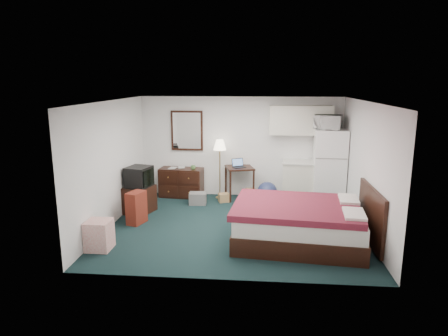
# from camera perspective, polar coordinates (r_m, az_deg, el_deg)

# --- Properties ---
(floor) EXTENTS (5.00, 4.50, 0.01)m
(floor) POSITION_cam_1_polar(r_m,az_deg,el_deg) (8.18, 1.54, -8.25)
(floor) COLOR black
(floor) RESTS_ON ground
(ceiling) EXTENTS (5.00, 4.50, 0.01)m
(ceiling) POSITION_cam_1_polar(r_m,az_deg,el_deg) (7.67, 1.65, 9.51)
(ceiling) COLOR white
(ceiling) RESTS_ON walls
(walls) EXTENTS (5.01, 4.51, 2.50)m
(walls) POSITION_cam_1_polar(r_m,az_deg,el_deg) (7.83, 1.59, 0.34)
(walls) COLOR white
(walls) RESTS_ON floor
(mirror) EXTENTS (0.80, 0.06, 1.00)m
(mirror) POSITION_cam_1_polar(r_m,az_deg,el_deg) (10.10, -5.31, 5.34)
(mirror) COLOR white
(mirror) RESTS_ON walls
(upper_cabinets) EXTENTS (1.50, 0.35, 0.70)m
(upper_cabinets) POSITION_cam_1_polar(r_m,az_deg,el_deg) (9.81, 10.92, 6.72)
(upper_cabinets) COLOR silver
(upper_cabinets) RESTS_ON walls
(headboard) EXTENTS (0.06, 1.56, 1.00)m
(headboard) POSITION_cam_1_polar(r_m,az_deg,el_deg) (7.56, 20.26, -6.39)
(headboard) COLOR black
(headboard) RESTS_ON walls
(dresser) EXTENTS (1.11, 0.59, 0.73)m
(dresser) POSITION_cam_1_polar(r_m,az_deg,el_deg) (10.14, -6.10, -2.06)
(dresser) COLOR black
(dresser) RESTS_ON floor
(floor_lamp) EXTENTS (0.33, 0.33, 1.47)m
(floor_lamp) POSITION_cam_1_polar(r_m,az_deg,el_deg) (9.87, -0.60, -0.17)
(floor_lamp) COLOR #C29346
(floor_lamp) RESTS_ON floor
(desk) EXTENTS (0.78, 0.78, 0.80)m
(desk) POSITION_cam_1_polar(r_m,az_deg,el_deg) (9.90, 2.21, -2.12)
(desk) COLOR black
(desk) RESTS_ON floor
(exercise_ball) EXTENTS (0.53, 0.53, 0.49)m
(exercise_ball) POSITION_cam_1_polar(r_m,az_deg,el_deg) (9.74, 6.19, -3.41)
(exercise_ball) COLOR navy
(exercise_ball) RESTS_ON floor
(kitchen_counter) EXTENTS (0.92, 0.73, 0.94)m
(kitchen_counter) POSITION_cam_1_polar(r_m,az_deg,el_deg) (9.91, 10.92, -1.92)
(kitchen_counter) COLOR silver
(kitchen_counter) RESTS_ON floor
(fridge) EXTENTS (0.77, 0.77, 1.78)m
(fridge) POSITION_cam_1_polar(r_m,az_deg,el_deg) (9.78, 14.80, 0.21)
(fridge) COLOR white
(fridge) RESTS_ON floor
(bed) EXTENTS (2.39, 1.96, 0.71)m
(bed) POSITION_cam_1_polar(r_m,az_deg,el_deg) (7.40, 10.60, -7.82)
(bed) COLOR #53162A
(bed) RESTS_ON floor
(tv_stand) EXTENTS (0.76, 0.80, 0.59)m
(tv_stand) POSITION_cam_1_polar(r_m,az_deg,el_deg) (9.12, -12.18, -4.39)
(tv_stand) COLOR black
(tv_stand) RESTS_ON floor
(suitcase) EXTENTS (0.37, 0.47, 0.67)m
(suitcase) POSITION_cam_1_polar(r_m,az_deg,el_deg) (8.41, -12.40, -5.56)
(suitcase) COLOR maroon
(suitcase) RESTS_ON floor
(retail_box) EXTENTS (0.42, 0.42, 0.52)m
(retail_box) POSITION_cam_1_polar(r_m,az_deg,el_deg) (7.35, -17.41, -9.12)
(retail_box) COLOR white
(retail_box) RESTS_ON floor
(file_bin) EXTENTS (0.41, 0.32, 0.28)m
(file_bin) POSITION_cam_1_polar(r_m,az_deg,el_deg) (9.54, -3.77, -4.36)
(file_bin) COLOR slate
(file_bin) RESTS_ON floor
(cardboard_box_a) EXTENTS (0.30, 0.28, 0.21)m
(cardboard_box_a) POSITION_cam_1_polar(r_m,az_deg,el_deg) (9.70, -0.03, -4.25)
(cardboard_box_a) COLOR #A98543
(cardboard_box_a) RESTS_ON floor
(cardboard_box_b) EXTENTS (0.27, 0.31, 0.29)m
(cardboard_box_b) POSITION_cam_1_polar(r_m,az_deg,el_deg) (9.80, 3.81, -3.86)
(cardboard_box_b) COLOR #A98543
(cardboard_box_b) RESTS_ON floor
(laptop) EXTENTS (0.37, 0.35, 0.20)m
(laptop) POSITION_cam_1_polar(r_m,az_deg,el_deg) (9.72, 2.20, 0.66)
(laptop) COLOR black
(laptop) RESTS_ON desk
(crt_tv) EXTENTS (0.61, 0.64, 0.45)m
(crt_tv) POSITION_cam_1_polar(r_m,az_deg,el_deg) (8.95, -12.07, -1.23)
(crt_tv) COLOR black
(crt_tv) RESTS_ON tv_stand
(microwave) EXTENTS (0.68, 0.50, 0.41)m
(microwave) POSITION_cam_1_polar(r_m,az_deg,el_deg) (9.57, 14.63, 6.59)
(microwave) COLOR white
(microwave) RESTS_ON fridge
(book_a) EXTENTS (0.18, 0.05, 0.24)m
(book_a) POSITION_cam_1_polar(r_m,az_deg,el_deg) (10.08, -7.80, 0.65)
(book_a) COLOR #A98543
(book_a) RESTS_ON dresser
(book_b) EXTENTS (0.17, 0.05, 0.22)m
(book_b) POSITION_cam_1_polar(r_m,az_deg,el_deg) (10.09, -6.57, 0.63)
(book_b) COLOR #A98543
(book_b) RESTS_ON dresser
(mug) EXTENTS (0.14, 0.12, 0.12)m
(mug) POSITION_cam_1_polar(r_m,az_deg,el_deg) (9.89, -4.43, 0.13)
(mug) COLOR #4E8141
(mug) RESTS_ON dresser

